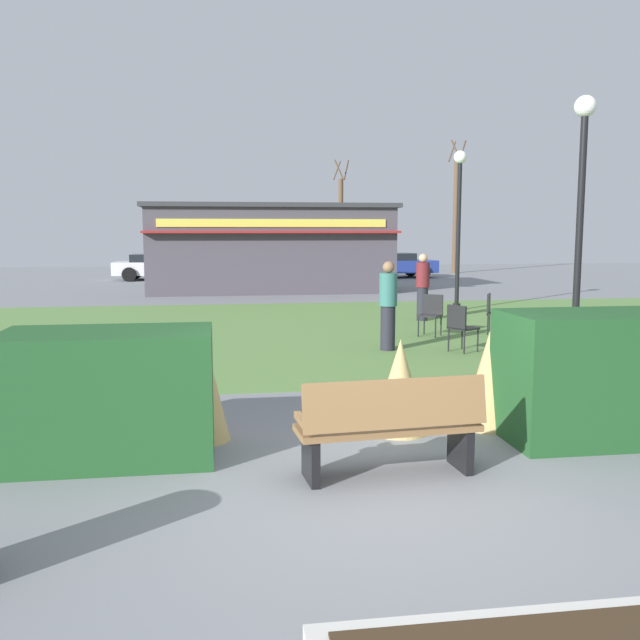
# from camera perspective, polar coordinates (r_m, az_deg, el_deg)

# --- Properties ---
(ground_plane) EXTENTS (80.00, 80.00, 0.00)m
(ground_plane) POSITION_cam_1_polar(r_m,az_deg,el_deg) (6.14, 4.46, -14.16)
(ground_plane) COLOR slate
(lawn_patch) EXTENTS (36.00, 12.00, 0.01)m
(lawn_patch) POSITION_cam_1_polar(r_m,az_deg,el_deg) (15.67, -3.66, -0.91)
(lawn_patch) COLOR #5B8442
(lawn_patch) RESTS_ON ground_plane
(park_bench) EXTENTS (1.74, 0.66, 0.95)m
(park_bench) POSITION_cam_1_polar(r_m,az_deg,el_deg) (6.40, 5.82, -8.73)
(park_bench) COLOR olive
(park_bench) RESTS_ON ground_plane
(hedge_left) EXTENTS (2.03, 1.10, 1.29)m
(hedge_left) POSITION_cam_1_polar(r_m,az_deg,el_deg) (7.14, -17.04, -5.98)
(hedge_left) COLOR #1E4C23
(hedge_left) RESTS_ON ground_plane
(hedge_right) EXTENTS (2.66, 1.10, 1.39)m
(hedge_right) POSITION_cam_1_polar(r_m,az_deg,el_deg) (8.22, 23.89, -4.19)
(hedge_right) COLOR #1E4C23
(hedge_right) RESTS_ON ground_plane
(ornamental_grass_behind_left) EXTENTS (0.59, 0.59, 1.28)m
(ornamental_grass_behind_left) POSITION_cam_1_polar(r_m,az_deg,el_deg) (7.55, -9.72, -5.07)
(ornamental_grass_behind_left) COLOR tan
(ornamental_grass_behind_left) RESTS_ON ground_plane
(ornamental_grass_behind_right) EXTENTS (0.64, 0.64, 1.06)m
(ornamental_grass_behind_right) POSITION_cam_1_polar(r_m,az_deg,el_deg) (7.79, 6.62, -5.44)
(ornamental_grass_behind_right) COLOR tan
(ornamental_grass_behind_right) RESTS_ON ground_plane
(ornamental_grass_behind_center) EXTENTS (0.66, 0.66, 1.24)m
(ornamental_grass_behind_center) POSITION_cam_1_polar(r_m,az_deg,el_deg) (8.19, 13.97, -4.36)
(ornamental_grass_behind_center) COLOR tan
(ornamental_grass_behind_center) RESTS_ON ground_plane
(lamppost_mid) EXTENTS (0.36, 0.36, 4.48)m
(lamppost_mid) POSITION_cam_1_polar(r_m,az_deg,el_deg) (12.56, 20.74, 9.40)
(lamppost_mid) COLOR black
(lamppost_mid) RESTS_ON ground_plane
(lamppost_far) EXTENTS (0.36, 0.36, 4.48)m
(lamppost_far) POSITION_cam_1_polar(r_m,az_deg,el_deg) (20.02, 11.39, 8.78)
(lamppost_far) COLOR black
(lamppost_far) RESTS_ON ground_plane
(food_kiosk) EXTENTS (9.20, 4.01, 3.25)m
(food_kiosk) POSITION_cam_1_polar(r_m,az_deg,el_deg) (26.08, -4.15, 5.97)
(food_kiosk) COLOR #47424C
(food_kiosk) RESTS_ON ground_plane
(cafe_chair_west) EXTENTS (0.59, 0.59, 0.89)m
(cafe_chair_west) POSITION_cam_1_polar(r_m,az_deg,el_deg) (15.61, 14.13, 0.79)
(cafe_chair_west) COLOR black
(cafe_chair_west) RESTS_ON ground_plane
(cafe_chair_east) EXTENTS (0.60, 0.60, 0.89)m
(cafe_chair_east) POSITION_cam_1_polar(r_m,az_deg,el_deg) (13.10, 11.51, -0.35)
(cafe_chair_east) COLOR black
(cafe_chair_east) RESTS_ON ground_plane
(cafe_chair_center) EXTENTS (0.61, 0.61, 0.89)m
(cafe_chair_center) POSITION_cam_1_polar(r_m,az_deg,el_deg) (15.09, 9.18, 0.70)
(cafe_chair_center) COLOR black
(cafe_chair_center) RESTS_ON ground_plane
(person_strolling) EXTENTS (0.34, 0.34, 1.69)m
(person_strolling) POSITION_cam_1_polar(r_m,az_deg,el_deg) (13.10, 5.64, 1.22)
(person_strolling) COLOR #23232D
(person_strolling) RESTS_ON ground_plane
(person_standing) EXTENTS (0.34, 0.34, 1.69)m
(person_standing) POSITION_cam_1_polar(r_m,az_deg,el_deg) (17.60, 8.47, 2.74)
(person_standing) COLOR #23232D
(person_standing) RESTS_ON ground_plane
(parked_car_west_slot) EXTENTS (4.28, 2.20, 1.20)m
(parked_car_west_slot) POSITION_cam_1_polar(r_m,az_deg,el_deg) (32.97, -13.06, 4.36)
(parked_car_west_slot) COLOR silver
(parked_car_west_slot) RESTS_ON ground_plane
(parked_car_center_slot) EXTENTS (4.34, 2.34, 1.20)m
(parked_car_center_slot) POSITION_cam_1_polar(r_m,az_deg,el_deg) (32.97, -3.86, 4.53)
(parked_car_center_slot) COLOR #B7BABF
(parked_car_center_slot) RESTS_ON ground_plane
(parked_car_east_slot) EXTENTS (4.31, 2.27, 1.20)m
(parked_car_east_slot) POSITION_cam_1_polar(r_m,az_deg,el_deg) (33.92, 5.89, 4.59)
(parked_car_east_slot) COLOR navy
(parked_car_east_slot) RESTS_ON ground_plane
(tree_left_bg) EXTENTS (0.91, 0.96, 7.05)m
(tree_left_bg) POSITION_cam_1_polar(r_m,az_deg,el_deg) (38.27, 11.13, 8.56)
(tree_left_bg) COLOR brown
(tree_left_bg) RESTS_ON ground_plane
(tree_right_bg) EXTENTS (0.91, 0.96, 6.32)m
(tree_right_bg) POSITION_cam_1_polar(r_m,az_deg,el_deg) (40.54, 1.72, 8.10)
(tree_right_bg) COLOR brown
(tree_right_bg) RESTS_ON ground_plane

